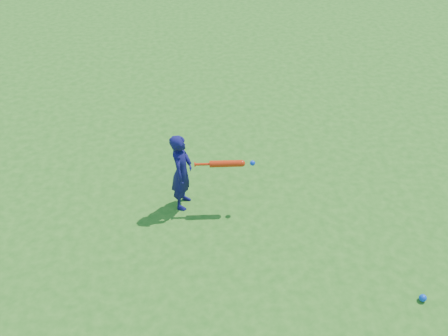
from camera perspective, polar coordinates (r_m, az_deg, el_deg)
name	(u,v)px	position (r m, az deg, el deg)	size (l,w,h in m)	color
ground	(163,214)	(6.10, -7.03, -5.28)	(80.00, 80.00, 0.00)	#246518
child	(182,172)	(5.90, -4.86, -0.45)	(0.37, 0.24, 1.01)	#12114F
ground_ball_blue	(423,298)	(5.54, 21.77, -13.63)	(0.08, 0.08, 0.08)	blue
bat_swing	(228,164)	(5.77, 0.51, 0.50)	(0.71, 0.09, 0.08)	red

